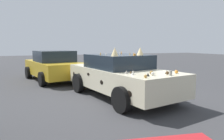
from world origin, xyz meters
TOP-DOWN VIEW (x-y plane):
  - ground_plane at (0.00, 0.00)m, footprint 60.00×60.00m
  - art_car_decorated at (0.02, 0.00)m, footprint 4.60×2.60m
  - parked_sedan_near_left at (4.13, 1.65)m, footprint 4.25×2.61m

SIDE VIEW (x-z plane):
  - ground_plane at x=0.00m, z-range 0.00..0.00m
  - parked_sedan_near_left at x=4.13m, z-range -0.02..1.41m
  - art_car_decorated at x=0.02m, z-range -0.10..1.52m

